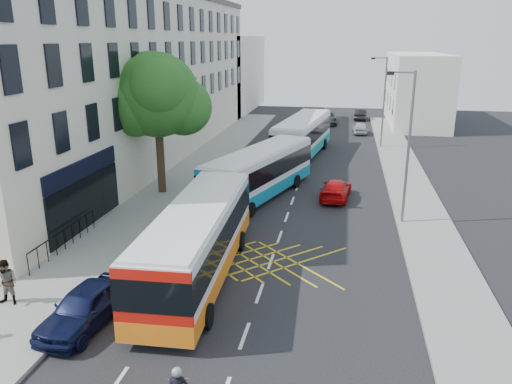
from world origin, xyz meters
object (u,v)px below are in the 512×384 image
at_px(lamp_far, 383,98).
at_px(distant_car_dark, 361,114).
at_px(distant_car_silver, 360,128).
at_px(lamp_near, 407,140).
at_px(bus_mid, 260,172).
at_px(parked_car_silver, 187,218).
at_px(red_hatchback, 336,189).
at_px(distant_car_grey, 326,118).
at_px(parked_car_blue, 85,307).
at_px(pedestrian_near, 7,283).
at_px(bus_near, 197,241).
at_px(bus_far, 303,136).
at_px(street_tree, 157,96).

height_order(lamp_far, distant_car_dark, lamp_far).
bearing_deg(distant_car_silver, lamp_far, 100.03).
distance_m(lamp_near, bus_mid, 9.50).
height_order(parked_car_silver, distant_car_silver, parked_car_silver).
xyz_separation_m(parked_car_silver, distant_car_dark, (9.70, 39.98, 0.02)).
relative_size(lamp_far, red_hatchback, 1.92).
xyz_separation_m(red_hatchback, distant_car_grey, (-1.89, 28.96, 0.10)).
bearing_deg(parked_car_blue, pedestrian_near, 176.57).
relative_size(bus_mid, pedestrian_near, 6.32).
relative_size(parked_car_silver, distant_car_dark, 0.97).
height_order(distant_car_dark, pedestrian_near, pedestrian_near).
xyz_separation_m(parked_car_blue, distant_car_dark, (10.40, 49.38, -0.06)).
xyz_separation_m(distant_car_grey, pedestrian_near, (-9.76, -44.66, 0.32)).
relative_size(bus_near, distant_car_dark, 2.81).
bearing_deg(bus_far, parked_car_silver, -95.72).
relative_size(street_tree, distant_car_grey, 1.73).
xyz_separation_m(lamp_far, parked_car_silver, (-11.10, -22.91, -3.98)).
xyz_separation_m(parked_car_silver, distant_car_silver, (9.44, 30.14, -0.03)).
distance_m(bus_far, parked_car_blue, 28.43).
bearing_deg(parked_car_blue, lamp_near, 52.70).
distance_m(lamp_near, bus_near, 12.42).
bearing_deg(parked_car_silver, bus_far, 81.67).
height_order(lamp_near, parked_car_silver, lamp_near).
relative_size(lamp_near, lamp_far, 1.00).
bearing_deg(parked_car_silver, distant_car_grey, 86.01).
height_order(bus_far, distant_car_dark, bus_far).
bearing_deg(parked_car_blue, distant_car_dark, 84.56).
bearing_deg(bus_far, pedestrian_near, -99.73).
height_order(bus_far, parked_car_silver, bus_far).
bearing_deg(lamp_far, pedestrian_near, -115.64).
distance_m(street_tree, lamp_near, 15.10).
bearing_deg(bus_near, pedestrian_near, -151.91).
relative_size(lamp_near, parked_car_silver, 2.06).
bearing_deg(lamp_far, parked_car_silver, -115.84).
xyz_separation_m(bus_near, bus_far, (2.25, 23.70, 0.07)).
distance_m(lamp_near, distant_car_dark, 37.30).
bearing_deg(pedestrian_near, street_tree, 88.39).
height_order(distant_car_silver, pedestrian_near, pedestrian_near).
relative_size(red_hatchback, pedestrian_near, 2.36).
height_order(street_tree, red_hatchback, street_tree).
xyz_separation_m(street_tree, lamp_near, (14.71, -2.97, -1.68)).
bearing_deg(red_hatchback, lamp_near, 137.48).
relative_size(parked_car_blue, parked_car_silver, 1.08).
xyz_separation_m(street_tree, bus_mid, (6.37, 0.45, -4.68)).
xyz_separation_m(bus_near, red_hatchback, (5.39, 12.04, -1.06)).
bearing_deg(pedestrian_near, distant_car_dark, 74.59).
distance_m(lamp_far, bus_near, 29.61).
bearing_deg(red_hatchback, bus_far, -69.43).
bearing_deg(distant_car_dark, bus_near, 84.09).
relative_size(bus_far, parked_car_silver, 3.06).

